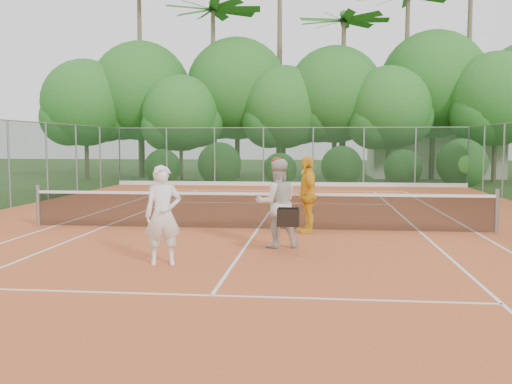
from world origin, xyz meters
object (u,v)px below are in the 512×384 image
player_yellow (307,195)px  player_white (163,215)px  player_center_grp (277,203)px  ball_hopper (288,218)px

player_yellow → player_white: bearing=-46.3°
player_white → player_yellow: (2.57, 3.97, 0.04)m
player_center_grp → player_yellow: player_center_grp is taller
player_white → player_center_grp: size_ratio=0.95×
player_center_grp → ball_hopper: (0.28, -0.82, -0.21)m
ball_hopper → player_center_grp: bearing=105.3°
player_yellow → ball_hopper: (-0.32, -2.86, -0.21)m
player_yellow → ball_hopper: size_ratio=2.03×
player_center_grp → player_yellow: 2.12m
player_center_grp → ball_hopper: bearing=-70.9°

